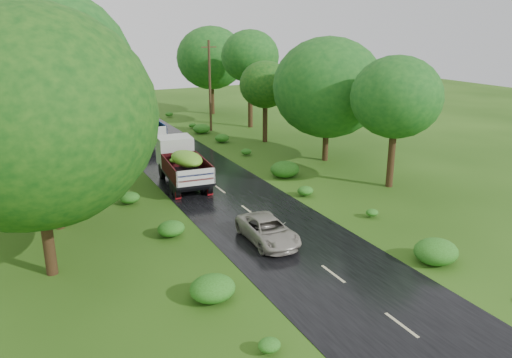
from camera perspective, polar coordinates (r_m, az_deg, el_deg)
ground at (r=20.85m, az=8.80°, el=-10.70°), size 120.00×120.00×0.00m
road at (r=24.66m, az=2.12°, el=-5.86°), size 6.50×80.00×0.02m
road_lines at (r=25.46m, az=1.04°, el=-5.04°), size 0.12×69.60×0.00m
truck_near at (r=31.50m, az=-8.49°, el=2.06°), size 2.76×6.47×2.65m
truck_far at (r=43.15m, az=-13.07°, el=6.14°), size 2.46×6.81×2.86m
car at (r=23.19m, az=1.36°, el=-5.88°), size 1.98×4.08×1.12m
utility_pole at (r=46.73m, az=-5.30°, el=10.63°), size 1.45×0.23×8.26m
trees_left at (r=35.38m, az=-25.80°, el=11.11°), size 6.08×34.24×9.83m
trees_right at (r=42.84m, az=2.11°, el=11.99°), size 4.73×32.51×8.21m
shrubs at (r=32.24m, az=-5.52°, el=0.41°), size 11.90×44.00×0.70m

